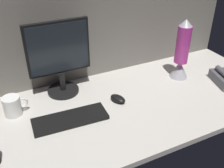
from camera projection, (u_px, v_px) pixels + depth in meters
The scene contains 7 objects.
ground_plane at pixel (128, 103), 147.53cm from camera, with size 180.00×80.00×3.00cm, color beige.
cubicle_wall_back at pixel (99, 17), 156.37cm from camera, with size 180.00×5.00×73.36cm.
monitor at pixel (59, 56), 143.17cm from camera, with size 34.60×18.00×42.11cm.
keyboard at pixel (70, 119), 131.52cm from camera, with size 37.00×13.00×2.00cm, color black.
mouse at pixel (118, 99), 145.37cm from camera, with size 5.60×9.60×3.40cm, color black.
mug_ceramic_white at pixel (13, 106), 133.75cm from camera, with size 12.33×8.76×10.31cm.
lava_lamp at pixel (181, 54), 161.62cm from camera, with size 11.50×11.50×37.63cm.
Camera 1 is at (-60.71, -104.30, 84.47)cm, focal length 42.45 mm.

